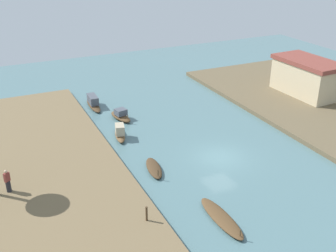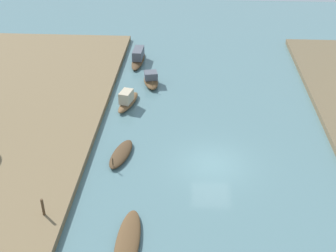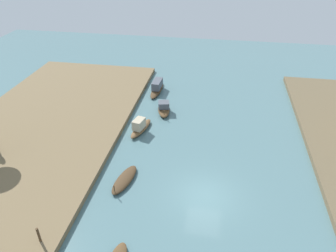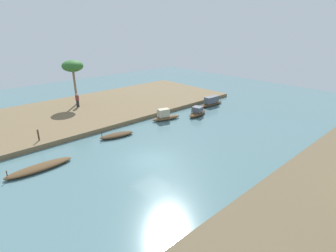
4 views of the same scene
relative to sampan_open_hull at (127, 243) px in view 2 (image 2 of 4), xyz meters
name	(u,v)px [view 2 (image 2 of 4)]	position (x,y,z in m)	size (l,w,h in m)	color
river_water	(213,164)	(-7.12, 4.39, -0.19)	(72.44, 72.44, 0.00)	slate
sampan_open_hull	(127,243)	(0.00, 0.00, 0.00)	(4.80, 1.22, 0.76)	brown
sampan_midstream	(138,57)	(-22.70, -2.06, 0.29)	(4.51, 1.17, 1.24)	#47331E
sampan_foreground	(127,100)	(-14.31, -1.92, 0.30)	(3.56, 1.67, 1.33)	brown
sampan_near_left_bank	(121,154)	(-7.62, -1.44, 0.01)	(3.45, 1.67, 0.86)	#47331E
sampan_downstream_large	(151,80)	(-18.21, -0.49, 0.21)	(3.37, 1.76, 1.11)	brown
mooring_post	(43,207)	(-1.52, -4.59, 0.77)	(0.14, 0.14, 1.03)	#4C3823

